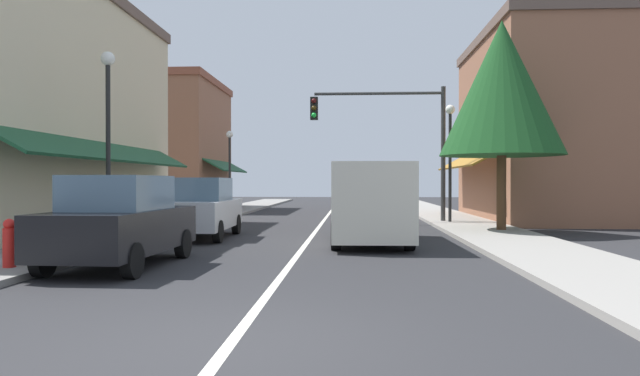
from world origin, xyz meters
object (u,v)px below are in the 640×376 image
street_lamp_right_mid (450,144)px  fire_hydrant (9,243)px  tree_right_near (502,88)px  van_in_lane (369,201)px  street_lamp_left_far (230,157)px  traffic_signal_mast_arm (395,129)px  parked_car_second_left (201,208)px  parked_car_nearest_left (120,222)px  street_lamp_left_near (108,116)px

street_lamp_right_mid → fire_hydrant: (-9.87, -12.48, -2.58)m
street_lamp_right_mid → tree_right_near: (1.01, -3.69, 1.52)m
van_in_lane → street_lamp_left_far: size_ratio=1.21×
tree_right_near → street_lamp_right_mid: bearing=105.4°
traffic_signal_mast_arm → parked_car_second_left: bearing=-134.2°
parked_car_nearest_left → street_lamp_right_mid: bearing=55.9°
street_lamp_right_mid → fire_hydrant: 16.12m
street_lamp_right_mid → fire_hydrant: size_ratio=5.31×
van_in_lane → street_lamp_left_near: (-6.79, -0.88, 2.22)m
street_lamp_left_near → tree_right_near: (11.09, 4.14, 1.28)m
street_lamp_left_far → fire_hydrant: street_lamp_left_far is taller
traffic_signal_mast_arm → fire_hydrant: 15.45m
parked_car_second_left → street_lamp_left_near: street_lamp_left_near is taller
traffic_signal_mast_arm → street_lamp_right_mid: 2.21m
street_lamp_left_far → fire_hydrant: bearing=-89.1°
street_lamp_left_near → street_lamp_right_mid: size_ratio=1.09×
van_in_lane → traffic_signal_mast_arm: 7.94m
fire_hydrant → street_lamp_left_near: bearing=92.5°
street_lamp_left_near → van_in_lane: bearing=7.4°
parked_car_second_left → street_lamp_left_far: (-1.99, 13.14, 2.08)m
street_lamp_left_far → parked_car_nearest_left: bearing=-84.1°
street_lamp_left_far → parked_car_second_left: bearing=-81.4°
parked_car_nearest_left → street_lamp_right_mid: (8.23, 11.52, 2.25)m
parked_car_second_left → street_lamp_left_near: 3.72m
street_lamp_right_mid → fire_hydrant: bearing=-128.4°
traffic_signal_mast_arm → tree_right_near: size_ratio=0.79×
street_lamp_left_near → street_lamp_left_far: bearing=90.3°
van_in_lane → tree_right_near: 6.43m
street_lamp_right_mid → street_lamp_left_far: bearing=144.2°
street_lamp_left_far → van_in_lane: bearing=-64.3°
street_lamp_right_mid → street_lamp_left_far: size_ratio=1.07×
parked_car_second_left → street_lamp_right_mid: street_lamp_right_mid is taller
van_in_lane → fire_hydrant: (-6.58, -5.54, -0.60)m
tree_right_near → fire_hydrant: (-10.89, -8.79, -4.10)m
parked_car_second_left → fire_hydrant: (-1.69, -6.67, -0.33)m
parked_car_second_left → street_lamp_left_far: bearing=97.4°
street_lamp_left_far → street_lamp_right_mid: bearing=-35.8°
traffic_signal_mast_arm → street_lamp_left_near: 11.54m
street_lamp_left_near → street_lamp_right_mid: street_lamp_left_near is taller
street_lamp_left_near → street_lamp_right_mid: 12.76m
parked_car_second_left → traffic_signal_mast_arm: bearing=44.6°
street_lamp_right_mid → street_lamp_left_near: bearing=-142.2°
street_lamp_left_near → tree_right_near: 11.91m
parked_car_second_left → fire_hydrant: 6.89m
street_lamp_left_near → fire_hydrant: bearing=-87.5°
street_lamp_right_mid → parked_car_nearest_left: bearing=-125.5°
traffic_signal_mast_arm → street_lamp_right_mid: bearing=-12.9°
traffic_signal_mast_arm → street_lamp_right_mid: (2.07, -0.47, -0.60)m
parked_car_nearest_left → street_lamp_right_mid: size_ratio=0.90×
street_lamp_right_mid → traffic_signal_mast_arm: bearing=167.1°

